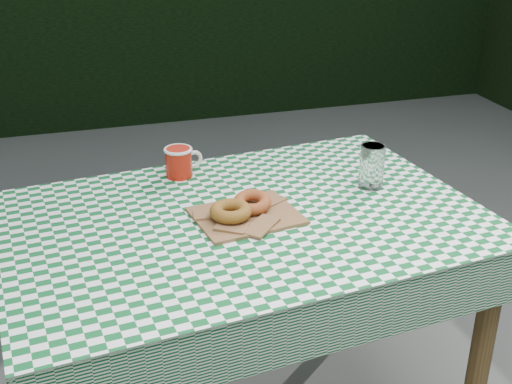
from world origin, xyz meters
TOP-DOWN VIEW (x-y plane):
  - table at (0.07, -0.14)m, footprint 1.31×0.95m
  - tablecloth at (0.07, -0.14)m, footprint 1.33×0.97m
  - paper_bag at (0.07, -0.15)m, footprint 0.29×0.25m
  - bagel_front at (0.03, -0.16)m, footprint 0.13×0.13m
  - bagel_back at (0.10, -0.13)m, footprint 0.14×0.14m
  - coffee_mug at (-0.05, 0.17)m, footprint 0.19×0.19m
  - drinking_glass at (0.47, -0.07)m, footprint 0.09×0.09m

SIDE VIEW (x-z plane):
  - table at x=0.07m, z-range 0.00..0.75m
  - tablecloth at x=0.07m, z-range 0.75..0.76m
  - paper_bag at x=0.07m, z-range 0.76..0.77m
  - bagel_back at x=0.10m, z-range 0.77..0.80m
  - bagel_front at x=0.03m, z-range 0.77..0.80m
  - coffee_mug at x=-0.05m, z-range 0.76..0.85m
  - drinking_glass at x=0.47m, z-range 0.76..0.88m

